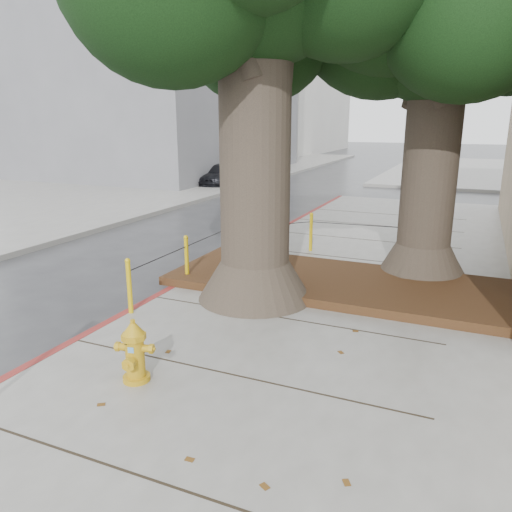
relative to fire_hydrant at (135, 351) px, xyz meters
The scene contains 10 objects.
ground 0.93m from the fire_hydrant, 53.51° to the left, with size 140.00×140.00×0.00m, color #28282B.
sidewalk_opposite 17.21m from the fire_hydrant, 141.96° to the left, with size 14.00×60.00×0.15m, color slate.
curb_red 3.50m from the fire_hydrant, 116.60° to the left, with size 0.14×26.00×0.16m, color maroon.
planter_bed 4.71m from the fire_hydrant, 73.36° to the left, with size 6.40×2.60×0.16m, color black.
building_far_grey 27.43m from the fire_hydrant, 122.78° to the left, with size 12.00×16.00×12.00m, color slate.
building_far_white 49.01m from the fire_hydrant, 109.95° to the left, with size 12.00×18.00×15.00m, color silver.
tree_far 8.04m from the fire_hydrant, 62.51° to the left, with size 4.50×3.80×7.17m.
bollard_ring 5.00m from the fire_hydrant, 94.83° to the left, with size 3.79×5.39×0.95m.
fire_hydrant is the anchor object (origin of this frame).
car_dark 19.80m from the fire_hydrant, 114.32° to the left, with size 1.51×3.70×1.08m, color black.
Camera 1 is at (3.13, -5.08, 3.27)m, focal length 35.00 mm.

